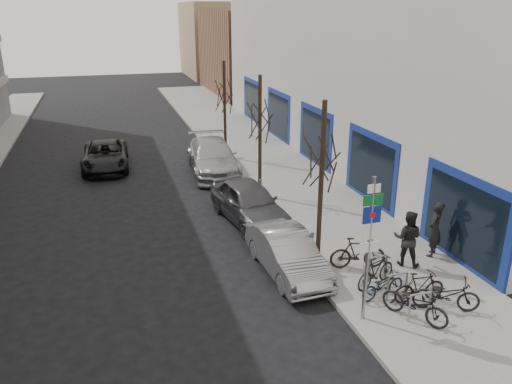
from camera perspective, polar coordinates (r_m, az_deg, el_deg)
ground at (r=13.52m, az=2.67°, el=-16.37°), size 120.00×120.00×0.00m
sidewalk_east at (r=23.24m, az=4.91°, el=-0.03°), size 5.00×70.00×0.15m
commercial_building at (r=33.57m, az=21.93°, el=13.49°), size 20.00×32.00×10.00m
brick_building_far at (r=53.09m, az=1.52°, el=15.69°), size 12.00×14.00×8.00m
tan_building_far at (r=67.55m, az=-2.26°, el=17.04°), size 13.00×12.00×9.00m
highway_sign_pole at (r=13.15m, az=12.81°, el=-5.52°), size 0.55×0.10×4.20m
bike_rack at (r=15.11m, az=15.85°, el=-9.97°), size 0.66×2.26×0.83m
tree_near at (r=15.62m, az=7.65°, el=5.33°), size 1.80×1.80×5.50m
tree_mid at (r=21.55m, az=0.46°, el=9.57°), size 1.80×1.80×5.50m
tree_far at (r=27.74m, az=-3.65°, el=11.88°), size 1.80×1.80×5.50m
meter_front at (r=16.12m, az=6.39°, el=-6.24°), size 0.10×0.08×1.27m
meter_mid at (r=20.87m, az=0.49°, el=0.14°), size 0.10×0.08×1.27m
meter_back at (r=25.92m, az=-3.17°, el=4.10°), size 0.10×0.08×1.27m
bike_near_left at (r=14.29m, az=17.76°, el=-11.75°), size 1.48×1.89×1.15m
bike_near_right at (r=15.16m, az=18.21°, el=-10.23°), size 1.61×0.55×0.97m
bike_mid_curb at (r=15.09m, az=14.30°, el=-10.05°), size 1.58×0.76×0.93m
bike_mid_inner at (r=15.58m, az=13.56°, el=-8.76°), size 1.74×1.10×1.02m
bike_far_curb at (r=15.00m, az=20.97°, el=-10.63°), size 1.88×1.27×1.11m
bike_far_inner at (r=16.46m, az=11.56°, el=-6.79°), size 1.91×0.94×1.11m
parked_car_front at (r=16.16m, az=3.57°, el=-6.97°), size 1.68×4.27×1.38m
parked_car_mid at (r=19.92m, az=-0.81°, el=-1.17°), size 2.57×5.01×1.63m
parked_car_back at (r=26.15m, az=-4.97°, el=4.02°), size 2.80×5.93×1.67m
lane_car at (r=27.96m, az=-16.83°, el=3.99°), size 2.55×5.15×1.40m
pedestrian_near at (r=17.81m, az=19.73°, el=-4.01°), size 0.83×0.82×1.94m
pedestrian_far at (r=16.90m, az=16.94°, el=-5.05°), size 0.85×0.81×1.91m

